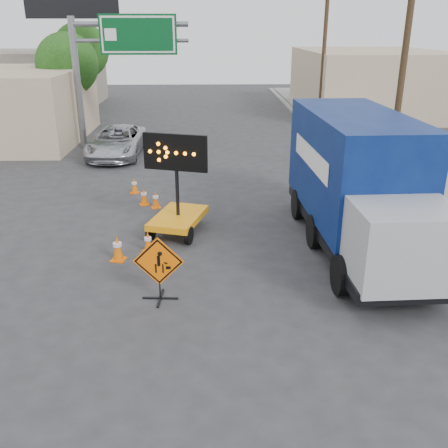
{
  "coord_description": "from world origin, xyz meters",
  "views": [
    {
      "loc": [
        0.49,
        -9.81,
        6.31
      ],
      "look_at": [
        0.87,
        2.26,
        1.51
      ],
      "focal_mm": 40.0,
      "sensor_mm": 36.0,
      "label": 1
    }
  ],
  "objects_px": {
    "box_truck": "(357,191)",
    "arrow_board": "(178,212)",
    "construction_sign": "(159,267)",
    "pickup_truck": "(117,142)"
  },
  "relations": [
    {
      "from": "box_truck",
      "to": "arrow_board",
      "type": "bearing_deg",
      "value": 164.89
    },
    {
      "from": "construction_sign",
      "to": "arrow_board",
      "type": "distance_m",
      "value": 4.3
    },
    {
      "from": "pickup_truck",
      "to": "box_truck",
      "type": "relative_size",
      "value": 0.65
    },
    {
      "from": "construction_sign",
      "to": "box_truck",
      "type": "height_order",
      "value": "box_truck"
    },
    {
      "from": "construction_sign",
      "to": "pickup_truck",
      "type": "distance_m",
      "value": 15.15
    },
    {
      "from": "pickup_truck",
      "to": "box_truck",
      "type": "distance_m",
      "value": 14.87
    },
    {
      "from": "arrow_board",
      "to": "pickup_truck",
      "type": "height_order",
      "value": "arrow_board"
    },
    {
      "from": "arrow_board",
      "to": "pickup_truck",
      "type": "relative_size",
      "value": 0.6
    },
    {
      "from": "construction_sign",
      "to": "pickup_truck",
      "type": "relative_size",
      "value": 0.31
    },
    {
      "from": "pickup_truck",
      "to": "arrow_board",
      "type": "bearing_deg",
      "value": -68.52
    }
  ]
}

